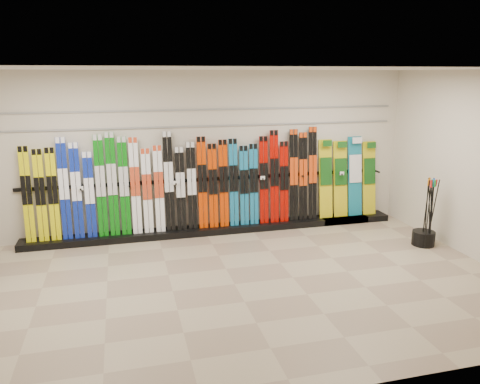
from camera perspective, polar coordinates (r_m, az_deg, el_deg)
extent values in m
plane|color=gray|center=(6.85, -0.66, -11.17)|extent=(8.00, 8.00, 0.00)
plane|color=beige|center=(8.75, -4.61, 4.77)|extent=(8.00, 0.00, 8.00)
plane|color=silver|center=(6.18, -0.74, 14.80)|extent=(8.00, 8.00, 0.00)
cube|color=black|center=(8.94, -2.75, -4.53)|extent=(8.00, 0.40, 0.12)
cube|color=yellow|center=(8.70, -24.54, -0.32)|extent=(0.17, 0.17, 1.65)
cube|color=yellow|center=(8.66, -23.15, -0.42)|extent=(0.17, 0.16, 1.59)
cube|color=yellow|center=(8.63, -21.84, -0.28)|extent=(0.17, 0.16, 1.61)
cube|color=#0E2497|center=(8.60, -20.65, 0.35)|extent=(0.17, 0.18, 1.77)
cube|color=#0E2497|center=(8.58, -19.31, 0.11)|extent=(0.17, 0.17, 1.68)
cube|color=#0E2497|center=(8.58, -17.86, -0.36)|extent=(0.17, 0.15, 1.51)
cube|color=#0A6D0D|center=(8.55, -16.62, 0.68)|extent=(0.17, 0.18, 1.80)
cube|color=#0A6D0D|center=(8.54, -15.31, 0.89)|extent=(0.17, 0.18, 1.84)
cube|color=#0A6D0D|center=(8.54, -13.95, 0.69)|extent=(0.17, 0.18, 1.75)
cube|color=white|center=(8.55, -12.65, 0.70)|extent=(0.17, 0.17, 1.73)
cube|color=white|center=(8.57, -11.25, 0.12)|extent=(0.17, 0.15, 1.53)
cube|color=white|center=(8.58, -9.85, 0.36)|extent=(0.17, 0.16, 1.58)
cube|color=black|center=(8.58, -8.66, 1.23)|extent=(0.17, 0.18, 1.82)
cube|color=black|center=(8.62, -7.25, 0.37)|extent=(0.17, 0.16, 1.53)
cube|color=black|center=(8.64, -5.90, 0.73)|extent=(0.17, 0.16, 1.62)
cube|color=#D13400|center=(8.66, -4.61, 1.10)|extent=(0.17, 0.17, 1.70)
cube|color=#D13400|center=(8.71, -3.31, 0.73)|extent=(0.17, 0.16, 1.57)
cube|color=#D13400|center=(8.74, -2.01, 1.03)|extent=(0.17, 0.16, 1.64)
cube|color=#136B99|center=(8.78, -0.78, 1.14)|extent=(0.17, 0.17, 1.65)
cube|color=#136B99|center=(8.84, 0.51, 0.77)|extent=(0.17, 0.15, 1.51)
cube|color=#136B99|center=(8.89, 1.70, 0.94)|extent=(0.17, 0.16, 1.54)
cube|color=#A00700|center=(8.94, 2.93, 1.44)|extent=(0.17, 0.17, 1.67)
cube|color=#A00700|center=(9.00, 4.20, 1.85)|extent=(0.17, 0.18, 1.78)
cube|color=#A00700|center=(9.07, 5.39, 1.22)|extent=(0.17, 0.16, 1.56)
cube|color=black|center=(9.13, 6.57, 1.99)|extent=(0.17, 0.18, 1.78)
cube|color=black|center=(9.20, 7.70, 1.85)|extent=(0.17, 0.17, 1.72)
cube|color=black|center=(9.27, 8.85, 2.22)|extent=(0.17, 0.18, 1.82)
cube|color=gold|center=(9.46, 10.40, 1.58)|extent=(0.27, 0.24, 1.56)
cube|color=gold|center=(9.60, 12.13, 1.56)|extent=(0.29, 0.23, 1.52)
cube|color=#14728C|center=(9.74, 13.82, 1.87)|extent=(0.29, 0.24, 1.59)
cube|color=gold|center=(9.90, 15.46, 1.64)|extent=(0.28, 0.23, 1.48)
cylinder|color=black|center=(8.88, 21.45, -5.25)|extent=(0.39, 0.39, 0.25)
cylinder|color=black|center=(8.60, 21.94, -2.52)|extent=(0.11, 0.14, 1.17)
cylinder|color=black|center=(8.68, 21.67, -2.34)|extent=(0.08, 0.14, 1.17)
cylinder|color=black|center=(8.78, 22.23, -2.20)|extent=(0.08, 0.12, 1.18)
cylinder|color=black|center=(8.65, 22.32, -2.47)|extent=(0.02, 0.07, 1.18)
cylinder|color=black|center=(8.70, 22.46, -2.38)|extent=(0.14, 0.02, 1.18)
cylinder|color=black|center=(8.81, 21.77, -2.10)|extent=(0.09, 0.06, 1.18)
cylinder|color=black|center=(8.67, 22.24, -2.42)|extent=(0.11, 0.03, 1.18)
cylinder|color=black|center=(8.68, 22.09, -2.37)|extent=(0.13, 0.07, 1.18)
cube|color=gray|center=(8.66, -4.65, 8.01)|extent=(7.60, 0.02, 0.03)
cube|color=gray|center=(8.64, -4.69, 9.99)|extent=(7.60, 0.02, 0.03)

